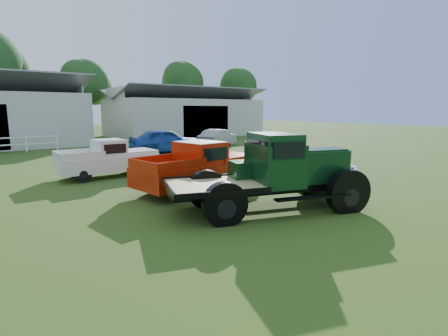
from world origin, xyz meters
TOP-DOWN VIEW (x-y plane):
  - ground at (0.00, 0.00)m, footprint 120.00×120.00m
  - shed_right at (14.00, 27.00)m, footprint 16.80×9.20m
  - tree_c at (5.00, 33.00)m, footprint 5.40×5.40m
  - tree_d at (18.00, 34.00)m, footprint 6.00×6.00m
  - tree_e at (26.00, 32.00)m, footprint 5.70×5.70m
  - vintage_flatbed at (0.53, -0.63)m, footprint 6.16×4.01m
  - red_pickup at (0.24, 2.82)m, footprint 5.20×2.62m
  - white_pickup at (-1.51, 7.47)m, footprint 4.40×1.74m
  - misc_car_blue at (4.59, 13.69)m, footprint 5.09×2.73m
  - misc_car_grey at (9.82, 14.75)m, footprint 4.38×3.23m

SIDE VIEW (x-z plane):
  - ground at x=0.00m, z-range 0.00..0.00m
  - misc_car_grey at x=9.82m, z-range 0.00..1.38m
  - white_pickup at x=-1.51m, z-range 0.00..1.61m
  - misc_car_blue at x=4.59m, z-range 0.00..1.65m
  - red_pickup at x=0.24m, z-range 0.00..1.81m
  - vintage_flatbed at x=0.53m, z-range 0.00..2.27m
  - shed_right at x=14.00m, z-range 0.00..5.20m
  - tree_c at x=5.00m, z-range 0.00..9.00m
  - tree_e at x=26.00m, z-range 0.00..9.50m
  - tree_d at x=18.00m, z-range 0.00..10.00m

